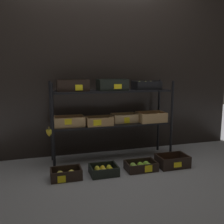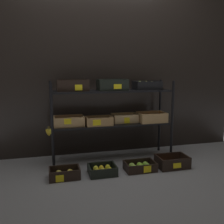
{
  "view_description": "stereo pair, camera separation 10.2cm",
  "coord_description": "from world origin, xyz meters",
  "px_view_note": "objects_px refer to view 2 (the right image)",
  "views": [
    {
      "loc": [
        -0.88,
        -3.03,
        1.16
      ],
      "look_at": [
        0.0,
        0.0,
        0.62
      ],
      "focal_mm": 40.7,
      "sensor_mm": 36.0,
      "label": 1
    },
    {
      "loc": [
        -0.78,
        -3.06,
        1.16
      ],
      "look_at": [
        0.0,
        0.0,
        0.62
      ],
      "focal_mm": 40.7,
      "sensor_mm": 36.0,
      "label": 2
    }
  ],
  "objects_px": {
    "crate_ground_apple_green": "(140,167)",
    "crate_ground_lemon": "(102,170)",
    "crate_ground_tangerine": "(172,163)",
    "display_rack": "(111,107)",
    "crate_ground_apple_gold": "(65,174)"
  },
  "relations": [
    {
      "from": "crate_ground_apple_green",
      "to": "crate_ground_tangerine",
      "type": "bearing_deg",
      "value": -0.42
    },
    {
      "from": "crate_ground_apple_gold",
      "to": "crate_ground_apple_green",
      "type": "distance_m",
      "value": 0.86
    },
    {
      "from": "crate_ground_apple_gold",
      "to": "crate_ground_lemon",
      "type": "distance_m",
      "value": 0.42
    },
    {
      "from": "display_rack",
      "to": "crate_ground_apple_green",
      "type": "distance_m",
      "value": 0.82
    },
    {
      "from": "display_rack",
      "to": "crate_ground_apple_gold",
      "type": "height_order",
      "value": "display_rack"
    },
    {
      "from": "display_rack",
      "to": "crate_ground_apple_gold",
      "type": "bearing_deg",
      "value": -144.81
    },
    {
      "from": "crate_ground_lemon",
      "to": "crate_ground_apple_green",
      "type": "relative_size",
      "value": 0.86
    },
    {
      "from": "crate_ground_apple_green",
      "to": "display_rack",
      "type": "bearing_deg",
      "value": 117.32
    },
    {
      "from": "crate_ground_apple_green",
      "to": "crate_ground_tangerine",
      "type": "distance_m",
      "value": 0.41
    },
    {
      "from": "crate_ground_lemon",
      "to": "crate_ground_tangerine",
      "type": "height_order",
      "value": "crate_ground_tangerine"
    },
    {
      "from": "crate_ground_apple_green",
      "to": "crate_ground_lemon",
      "type": "bearing_deg",
      "value": -179.77
    },
    {
      "from": "display_rack",
      "to": "crate_ground_lemon",
      "type": "relative_size",
      "value": 5.23
    },
    {
      "from": "crate_ground_apple_green",
      "to": "crate_ground_tangerine",
      "type": "relative_size",
      "value": 0.97
    },
    {
      "from": "crate_ground_lemon",
      "to": "crate_ground_tangerine",
      "type": "bearing_deg",
      "value": -0.08
    },
    {
      "from": "crate_ground_lemon",
      "to": "crate_ground_apple_gold",
      "type": "bearing_deg",
      "value": -179.99
    }
  ]
}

